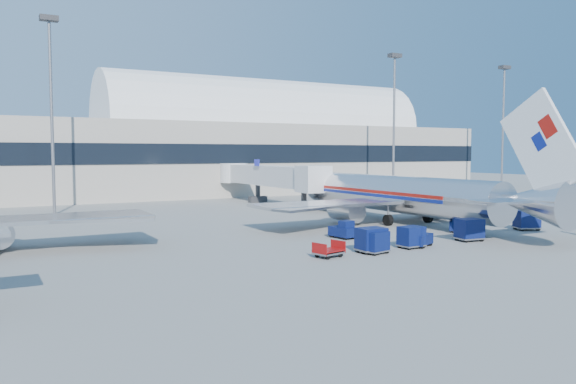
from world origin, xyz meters
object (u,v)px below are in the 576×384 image
barrier_near (477,217)px  cart_solo_near (469,229)px  jetbridge_near (265,176)px  cart_train_a (411,237)px  barrier_far (519,213)px  cart_train_b (371,239)px  cart_solo_far (527,220)px  cart_open_red (329,252)px  airliner_main (402,194)px  mast_east (394,104)px  cart_train_c (375,242)px  tug_right (462,225)px  mast_far_east (503,110)px  mast_west (51,85)px  tug_lead (419,237)px  tug_left (343,230)px  barrier_mid (498,215)px

barrier_near → cart_solo_near: 14.35m
jetbridge_near → cart_train_a: (-7.01, -38.35, -3.06)m
barrier_near → cart_train_a: size_ratio=1.57×
barrier_far → cart_train_b: bearing=-160.9°
barrier_near → cart_solo_far: bearing=-101.0°
barrier_far → cart_open_red: 32.90m
airliner_main → jetbridge_near: bearing=95.2°
jetbridge_near → cart_train_b: jetbridge_near is taller
airliner_main → mast_east: (20.00, 25.49, 11.87)m
cart_train_c → cart_solo_far: (19.80, 2.87, 0.13)m
cart_train_b → tug_right: bearing=18.1°
barrier_near → cart_open_red: (-24.85, -9.67, -0.07)m
mast_far_east → cart_train_b: size_ratio=10.95×
airliner_main → mast_west: 41.12m
tug_right → cart_train_a: bearing=-112.1°
jetbridge_near → mast_far_east: size_ratio=1.22×
tug_lead → cart_solo_near: size_ratio=1.19×
tug_left → cart_solo_far: 18.22m
airliner_main → barrier_mid: (11.30, -2.51, -2.48)m
barrier_near → barrier_far: size_ratio=1.00×
mast_far_east → tug_lead: 66.71m
cart_train_c → mast_east: bearing=35.9°
jetbridge_near → barrier_far: jetbridge_near is taller
mast_far_east → barrier_near: 48.57m
airliner_main → tug_right: 8.30m
cart_open_red → barrier_far: bearing=3.3°
mast_far_east → cart_train_c: mast_far_east is taller
cart_solo_near → cart_open_red: (-13.87, -0.44, -0.58)m
cart_train_c → cart_open_red: (-3.65, 0.40, -0.47)m
mast_east → barrier_far: mast_east is taller
cart_train_c → cart_solo_near: size_ratio=0.93×
tug_right → cart_solo_near: size_ratio=1.16×
jetbridge_near → barrier_near: bearing=-70.1°
airliner_main → jetbridge_near: (-2.40, 26.30, 1.00)m
barrier_near → tug_left: bearing=-170.8°
jetbridge_near → mast_far_east: (47.40, -0.81, 10.86)m
cart_open_red → cart_train_a: bearing=-12.9°
mast_west → mast_far_east: bearing=0.0°
cart_solo_far → cart_open_red: size_ratio=1.13×
mast_west → cart_train_a: bearing=-61.3°
airliner_main → cart_solo_near: size_ratio=16.65×
mast_east → cart_train_b: size_ratio=10.95×
barrier_mid → tug_right: bearing=-153.8°
cart_train_a → tug_right: bearing=20.2°
mast_east → cart_train_a: mast_east is taller
tug_lead → cart_solo_far: 15.20m
tug_left → airliner_main: bearing=-70.5°
cart_solo_near → cart_train_a: bearing=-169.5°
airliner_main → tug_lead: bearing=-125.4°
barrier_far → cart_open_red: barrier_far is taller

